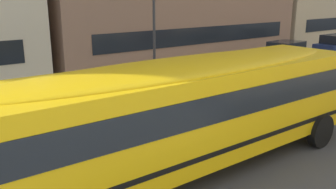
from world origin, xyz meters
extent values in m
plane|color=#424244|center=(0.00, 0.00, 0.00)|extent=(400.00, 400.00, 0.00)
cube|color=gray|center=(0.00, 7.51, 0.01)|extent=(120.00, 3.00, 0.01)
cube|color=silver|center=(0.00, 0.00, 0.00)|extent=(110.00, 0.16, 0.01)
cube|color=yellow|center=(-0.81, -1.96, 1.62)|extent=(11.20, 2.76, 2.23)
cube|color=black|center=(4.85, -2.08, 0.69)|extent=(0.25, 2.54, 0.36)
cube|color=black|center=(-0.81, -1.96, 2.02)|extent=(10.53, 2.79, 0.65)
cube|color=black|center=(-0.81, -1.96, 0.96)|extent=(11.22, 2.79, 0.12)
ellipsoid|color=yellow|center=(-0.81, -1.96, 2.74)|extent=(10.75, 2.55, 0.36)
cylinder|color=red|center=(-4.34, -0.44, 1.51)|extent=(0.46, 0.46, 0.03)
cylinder|color=black|center=(3.41, -3.32, 0.51)|extent=(1.02, 0.30, 1.01)
cylinder|color=black|center=(3.46, -0.78, 0.51)|extent=(1.02, 0.30, 1.01)
cube|color=#B7BABF|center=(13.88, 4.99, 0.65)|extent=(3.99, 1.91, 0.70)
cube|color=black|center=(13.73, 4.98, 1.32)|extent=(2.28, 1.68, 0.64)
cylinder|color=black|center=(15.13, 5.91, 0.30)|extent=(0.61, 0.21, 0.60)
cylinder|color=black|center=(15.22, 4.22, 0.30)|extent=(0.61, 0.21, 0.60)
cylinder|color=black|center=(12.53, 5.77, 0.30)|extent=(0.61, 0.21, 0.60)
cylinder|color=black|center=(12.63, 4.07, 0.30)|extent=(0.61, 0.21, 0.60)
cylinder|color=black|center=(21.73, 5.83, 0.30)|extent=(0.61, 0.20, 0.60)
cylinder|color=black|center=(19.13, 5.94, 0.30)|extent=(0.61, 0.20, 0.60)
cylinder|color=#38383D|center=(4.63, 6.81, 3.25)|extent=(0.14, 0.14, 6.50)
cube|color=black|center=(10.40, 8.99, 1.92)|extent=(16.47, 0.04, 1.10)
camera|label=1|loc=(-6.53, -8.51, 4.42)|focal=38.75mm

